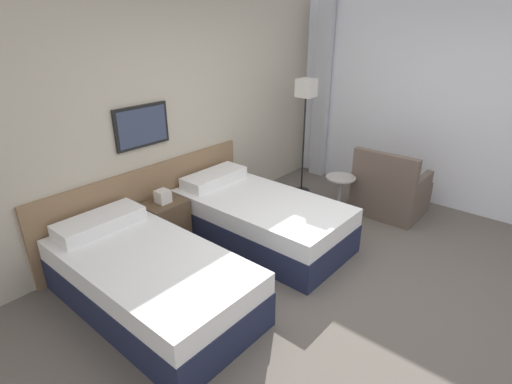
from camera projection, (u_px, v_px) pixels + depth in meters
ground_plane at (342, 288)px, 3.79m from camera, size 16.00×16.00×0.00m
wall_headboard at (178, 119)px, 4.56m from camera, size 10.00×0.10×2.70m
wall_window at (455, 106)px, 5.00m from camera, size 0.21×4.69×2.70m
bed_near_door at (149, 279)px, 3.48m from camera, size 1.02×1.96×0.65m
bed_near_window at (260, 218)px, 4.53m from camera, size 1.02×1.96×0.65m
nightstand at (166, 222)px, 4.44m from camera, size 0.45×0.36×0.65m
floor_lamp at (306, 100)px, 5.37m from camera, size 0.24×0.24×1.62m
side_table at (340, 190)px, 5.03m from camera, size 0.37×0.37×0.54m
armchair at (390, 193)px, 5.16m from camera, size 0.75×0.81×0.88m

